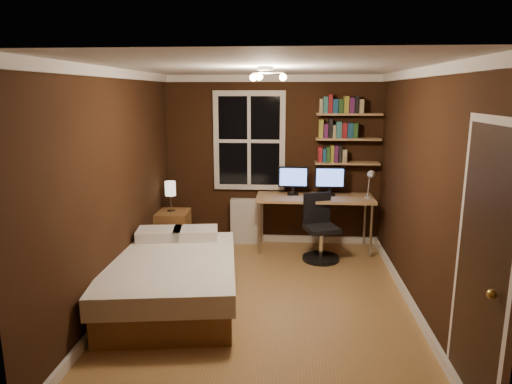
# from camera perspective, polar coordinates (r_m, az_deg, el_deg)

# --- Properties ---
(floor) EXTENTS (4.20, 4.20, 0.00)m
(floor) POSITION_cam_1_polar(r_m,az_deg,el_deg) (5.18, 1.09, -13.48)
(floor) COLOR olive
(floor) RESTS_ON ground
(wall_back) EXTENTS (3.20, 0.04, 2.50)m
(wall_back) POSITION_cam_1_polar(r_m,az_deg,el_deg) (6.83, 2.12, 3.90)
(wall_back) COLOR black
(wall_back) RESTS_ON ground
(wall_left) EXTENTS (0.04, 4.20, 2.50)m
(wall_left) POSITION_cam_1_polar(r_m,az_deg,el_deg) (5.11, -17.08, 0.44)
(wall_left) COLOR black
(wall_left) RESTS_ON ground
(wall_right) EXTENTS (0.04, 4.20, 2.50)m
(wall_right) POSITION_cam_1_polar(r_m,az_deg,el_deg) (4.95, 20.00, -0.14)
(wall_right) COLOR black
(wall_right) RESTS_ON ground
(ceiling) EXTENTS (3.20, 4.20, 0.02)m
(ceiling) POSITION_cam_1_polar(r_m,az_deg,el_deg) (4.66, 1.22, 15.35)
(ceiling) COLOR white
(ceiling) RESTS_ON wall_back
(window) EXTENTS (1.06, 0.06, 1.46)m
(window) POSITION_cam_1_polar(r_m,az_deg,el_deg) (6.78, -0.85, 6.40)
(window) COLOR silver
(window) RESTS_ON wall_back
(door) EXTENTS (0.03, 0.82, 2.05)m
(door) POSITION_cam_1_polar(r_m,az_deg,el_deg) (3.60, 26.16, -9.02)
(door) COLOR black
(door) RESTS_ON ground
(door_knob) EXTENTS (0.06, 0.06, 0.06)m
(door_knob) POSITION_cam_1_polar(r_m,az_deg,el_deg) (3.33, 27.37, -11.27)
(door_knob) COLOR gold
(door_knob) RESTS_ON door
(ceiling_fixture) EXTENTS (0.44, 0.44, 0.18)m
(ceiling_fixture) POSITION_cam_1_polar(r_m,az_deg,el_deg) (4.56, 1.14, 14.16)
(ceiling_fixture) COLOR beige
(ceiling_fixture) RESTS_ON ceiling
(bookshelf_lower) EXTENTS (0.92, 0.22, 0.03)m
(bookshelf_lower) POSITION_cam_1_polar(r_m,az_deg,el_deg) (6.76, 11.29, 3.58)
(bookshelf_lower) COLOR #A98251
(bookshelf_lower) RESTS_ON wall_back
(books_row_lower) EXTENTS (0.42, 0.16, 0.23)m
(books_row_lower) POSITION_cam_1_polar(r_m,az_deg,el_deg) (6.74, 11.34, 4.67)
(books_row_lower) COLOR maroon
(books_row_lower) RESTS_ON bookshelf_lower
(bookshelf_middle) EXTENTS (0.92, 0.22, 0.03)m
(bookshelf_middle) POSITION_cam_1_polar(r_m,az_deg,el_deg) (6.71, 11.42, 6.53)
(bookshelf_middle) COLOR #A98251
(bookshelf_middle) RESTS_ON wall_back
(books_row_middle) EXTENTS (0.48, 0.16, 0.23)m
(books_row_middle) POSITION_cam_1_polar(r_m,az_deg,el_deg) (6.70, 11.46, 7.63)
(books_row_middle) COLOR navy
(books_row_middle) RESTS_ON bookshelf_middle
(bookshelf_upper) EXTENTS (0.92, 0.22, 0.03)m
(bookshelf_upper) POSITION_cam_1_polar(r_m,az_deg,el_deg) (6.69, 11.54, 9.51)
(bookshelf_upper) COLOR #A98251
(bookshelf_upper) RESTS_ON wall_back
(books_row_upper) EXTENTS (0.54, 0.16, 0.23)m
(books_row_upper) POSITION_cam_1_polar(r_m,az_deg,el_deg) (6.68, 11.59, 10.62)
(books_row_upper) COLOR #255122
(books_row_upper) RESTS_ON bookshelf_upper
(bed) EXTENTS (1.60, 2.04, 0.64)m
(bed) POSITION_cam_1_polar(r_m,az_deg,el_deg) (5.12, -10.46, -10.67)
(bed) COLOR brown
(bed) RESTS_ON ground
(nightstand) EXTENTS (0.50, 0.50, 0.60)m
(nightstand) POSITION_cam_1_polar(r_m,az_deg,el_deg) (6.64, -10.45, -4.94)
(nightstand) COLOR brown
(nightstand) RESTS_ON ground
(bedside_lamp) EXTENTS (0.15, 0.15, 0.43)m
(bedside_lamp) POSITION_cam_1_polar(r_m,az_deg,el_deg) (6.51, -10.62, -0.57)
(bedside_lamp) COLOR #ECE2C4
(bedside_lamp) RESTS_ON nightstand
(radiator) EXTENTS (0.45, 0.16, 0.68)m
(radiator) POSITION_cam_1_polar(r_m,az_deg,el_deg) (6.93, -1.28, -3.66)
(radiator) COLOR silver
(radiator) RESTS_ON ground
(desk) EXTENTS (1.67, 0.63, 0.79)m
(desk) POSITION_cam_1_polar(r_m,az_deg,el_deg) (6.61, 7.33, -1.06)
(desk) COLOR #A98251
(desk) RESTS_ON ground
(monitor_left) EXTENTS (0.43, 0.12, 0.42)m
(monitor_left) POSITION_cam_1_polar(r_m,az_deg,el_deg) (6.62, 4.67, 1.41)
(monitor_left) COLOR black
(monitor_left) RESTS_ON desk
(monitor_right) EXTENTS (0.43, 0.12, 0.42)m
(monitor_right) POSITION_cam_1_polar(r_m,az_deg,el_deg) (6.65, 9.19, 1.33)
(monitor_right) COLOR black
(monitor_right) RESTS_ON desk
(desk_lamp) EXTENTS (0.14, 0.32, 0.44)m
(desk_lamp) POSITION_cam_1_polar(r_m,az_deg,el_deg) (6.51, 14.03, 0.99)
(desk_lamp) COLOR silver
(desk_lamp) RESTS_ON desk
(office_chair) EXTENTS (0.52, 0.52, 0.91)m
(office_chair) POSITION_cam_1_polar(r_m,az_deg,el_deg) (6.32, 8.02, -5.43)
(office_chair) COLOR black
(office_chair) RESTS_ON ground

